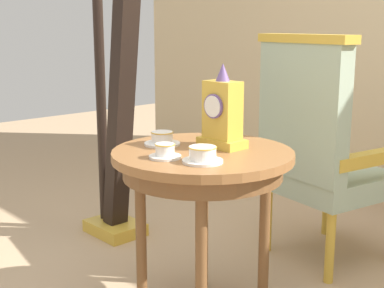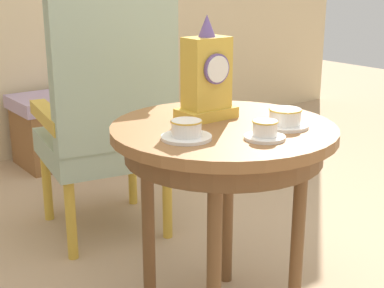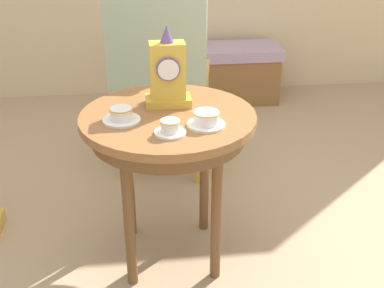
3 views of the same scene
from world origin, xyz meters
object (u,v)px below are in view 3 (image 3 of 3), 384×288
Objects in this scene: mantel_clock at (168,74)px; window_bench at (215,74)px; armchair at (160,77)px; side_table at (168,132)px; teacup_center at (206,119)px; teacup_left at (121,116)px; teacup_right at (170,128)px.

mantel_clock is 0.33× the size of window_bench.
mantel_clock is at bearing -105.27° from window_bench.
mantel_clock is 0.29× the size of armchair.
teacup_center is (0.14, -0.13, 0.11)m from side_table.
armchair is (0.00, 0.68, -0.24)m from mantel_clock.
teacup_left and teacup_right have the same top height.
side_table is 0.22m from teacup_center.
window_bench is (0.49, 1.81, -0.61)m from mantel_clock.
side_table is 4.84× the size of teacup_center.
mantel_clock is at bearing 118.91° from teacup_center.
teacup_left is 0.13× the size of armchair.
window_bench is (0.37, 2.04, -0.50)m from teacup_center.
teacup_center is 2.13m from window_bench.
armchair reaches higher than side_table.
teacup_left reaches higher than side_table.
teacup_right is 0.11× the size of armchair.
teacup_right reaches higher than side_table.
teacup_left is at bearing 165.98° from teacup_center.
teacup_center is 0.13× the size of armchair.
teacup_left is 0.33m from teacup_center.
teacup_left is 0.86m from armchair.
teacup_right is 0.31m from mantel_clock.
mantel_clock reaches higher than teacup_center.
armchair reaches higher than window_bench.
armchair reaches higher than teacup_center.
window_bench is at bearing 76.39° from teacup_right.
mantel_clock reaches higher than window_bench.
armchair is at bearing 89.25° from side_table.
mantel_clock is 1.97m from window_bench.
teacup_left is at bearing -109.32° from window_bench.
teacup_left is at bearing -103.19° from armchair.
mantel_clock is (0.01, 0.29, 0.11)m from teacup_right.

